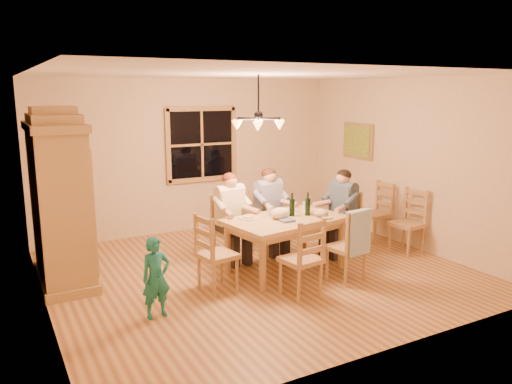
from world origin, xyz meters
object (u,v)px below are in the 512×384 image
chair_far_right (269,234)px  chair_end_right (341,236)px  chair_near_left (301,271)px  adult_plaid_man (269,200)px  adult_slate_man (342,202)px  wine_bottle_b (308,204)px  chair_spare_front (406,233)px  wine_bottle_a (292,205)px  armoire (61,204)px  child (156,278)px  chair_spare_back (375,223)px  chair_far_left (231,242)px  chair_near_right (346,258)px  chandelier (258,122)px  dining_table (286,226)px  adult_woman (230,206)px  chair_end_left (218,266)px

chair_far_right → chair_end_right: (0.91, -0.64, 0.00)m
chair_near_left → chair_end_right: size_ratio=1.00×
adult_plaid_man → adult_slate_man: size_ratio=1.00×
wine_bottle_b → chair_spare_front: wine_bottle_b is taller
chair_near_left → adult_slate_man: bearing=26.6°
adult_slate_man → wine_bottle_a: 0.98m
armoire → child: size_ratio=2.50×
wine_bottle_b → chair_spare_back: bearing=16.5°
armoire → chair_far_left: 2.41m
chair_near_right → wine_bottle_b: wine_bottle_b is taller
child → adult_slate_man: bearing=7.0°
wine_bottle_a → child: bearing=-163.9°
chandelier → chair_near_left: (0.07, -0.96, -1.77)m
dining_table → chair_end_right: size_ratio=1.77×
adult_plaid_man → chair_spare_back: adult_plaid_man is taller
chair_end_right → wine_bottle_a: bearing=87.6°
dining_table → armoire: bearing=159.7°
adult_woman → adult_slate_man: same height
armoire → chair_spare_front: (4.87, -1.24, -0.75)m
chair_far_right → chair_end_right: 1.12m
chandelier → armoire: chandelier is taller
chair_end_left → adult_slate_man: adult_slate_man is taller
chair_near_left → wine_bottle_b: wine_bottle_b is taller
chair_far_left → wine_bottle_b: (0.87, -0.70, 0.62)m
chair_far_left → chair_near_left: 1.53m
wine_bottle_a → wine_bottle_b: bearing=-17.5°
chandelier → wine_bottle_a: (0.50, -0.08, -1.15)m
chair_near_left → chair_far_left: bearing=90.0°
chair_near_right → chair_end_left: size_ratio=1.00×
chandelier → armoire: (-2.42, 0.89, -1.02)m
chair_far_left → adult_plaid_man: size_ratio=1.13×
chair_near_right → chair_spare_back: 1.99m
chair_near_right → chair_end_left: same height
chair_near_left → adult_plaid_man: (0.49, 1.62, 0.54)m
dining_table → chair_end_right: (1.11, 0.17, -0.35)m
dining_table → chair_spare_front: size_ratio=1.77×
chair_end_left → wine_bottle_a: bearing=91.8°
adult_slate_man → armoire: bearing=69.0°
wine_bottle_b → chair_spare_back: 1.91m
dining_table → chair_near_right: bearing=-53.6°
chair_end_left → wine_bottle_a: size_ratio=3.00×
chair_end_left → chair_spare_back: (3.21, 0.67, 0.00)m
chair_end_left → child: chair_end_left is taller
chair_near_left → chair_spare_front: (2.38, 0.61, 0.00)m
wine_bottle_b → adult_woman: bearing=141.0°
chair_spare_front → chair_spare_back: 0.72m
dining_table → chair_far_left: chair_far_left is taller
dining_table → adult_plaid_man: (0.20, 0.80, 0.19)m
chandelier → wine_bottle_b: size_ratio=2.33×
adult_slate_man → chair_spare_back: adult_slate_man is taller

